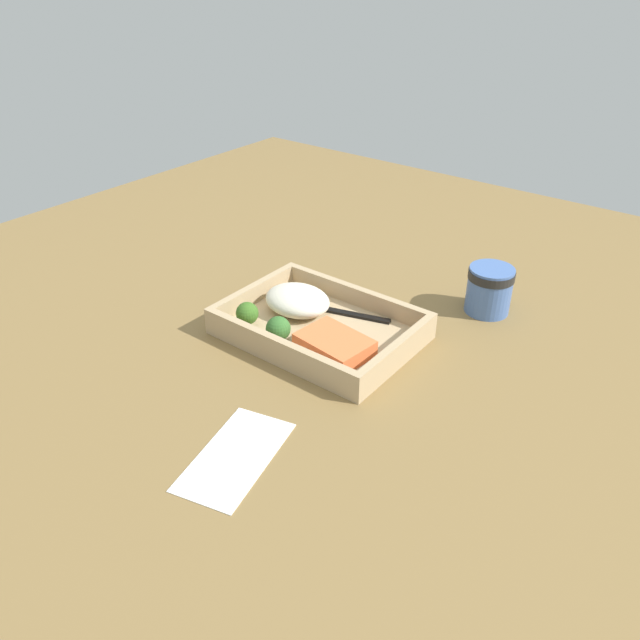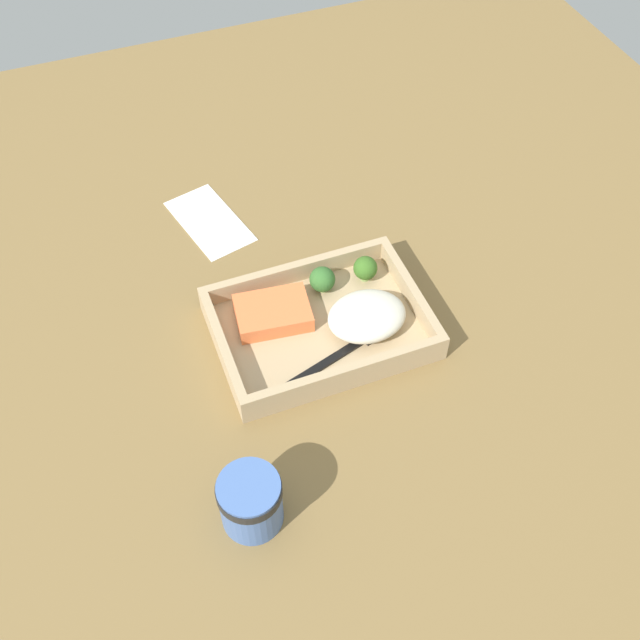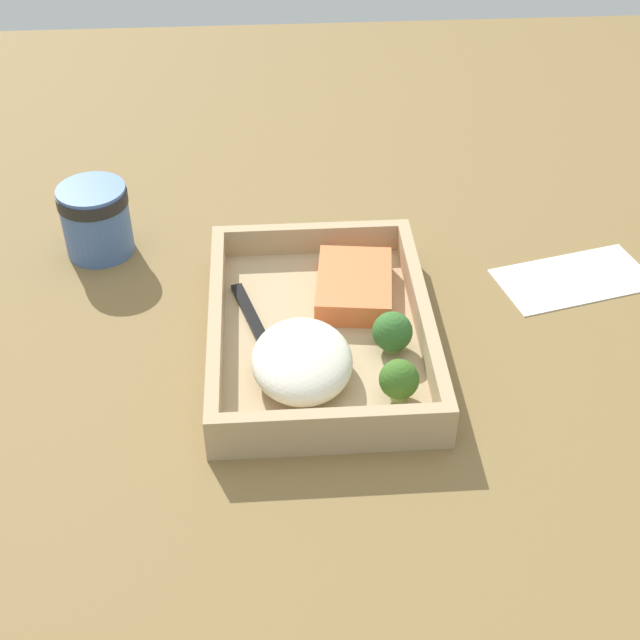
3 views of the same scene
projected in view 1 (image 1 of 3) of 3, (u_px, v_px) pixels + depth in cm
name	position (u px, v px, depth cm)	size (l,w,h in cm)	color
ground_plane	(320.00, 341.00, 94.14)	(160.00, 160.00, 2.00)	olive
takeout_tray	(320.00, 332.00, 93.31)	(27.99, 20.06, 1.20)	tan
tray_rim	(320.00, 320.00, 92.23)	(27.99, 20.06, 2.99)	tan
salmon_fillet	(334.00, 345.00, 87.09)	(9.91, 7.07, 2.39)	orange
mashed_potatoes	(297.00, 300.00, 96.41)	(10.68, 8.70, 3.89)	silver
broccoli_floret_1	(278.00, 329.00, 89.18)	(3.61, 3.61, 3.85)	#84A45C
broccoli_floret_2	(247.00, 314.00, 92.62)	(3.40, 3.40, 3.88)	#87A85B
fork	(334.00, 311.00, 97.03)	(15.63, 6.03, 0.44)	black
paper_cup	(490.00, 288.00, 97.71)	(7.19, 7.19, 7.57)	#476AAD
receipt_slip	(235.00, 456.00, 71.45)	(8.03, 15.44, 0.24)	white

